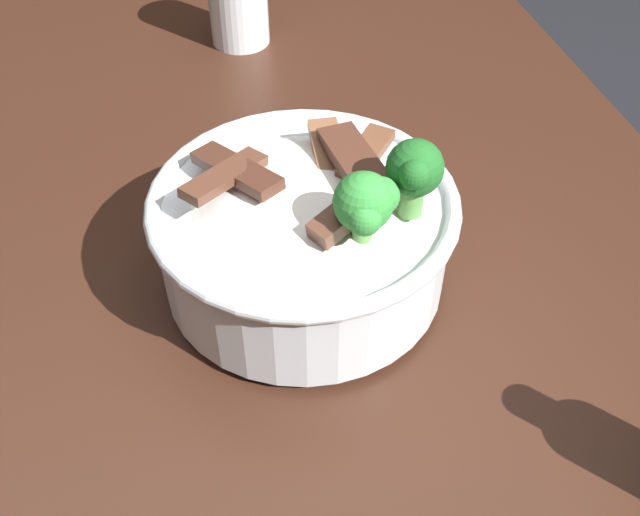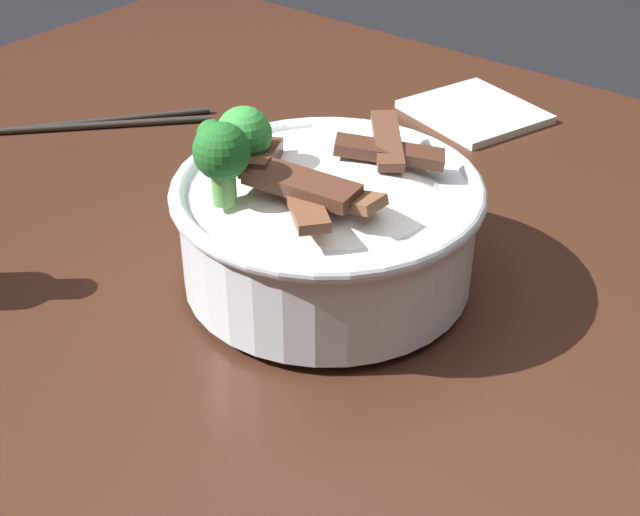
{
  "view_description": "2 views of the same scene",
  "coord_description": "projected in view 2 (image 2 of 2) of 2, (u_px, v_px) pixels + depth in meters",
  "views": [
    {
      "loc": [
        0.41,
        -0.02,
        1.19
      ],
      "look_at": [
        0.07,
        0.06,
        0.84
      ],
      "focal_mm": 41.28,
      "sensor_mm": 36.0,
      "label": 1
    },
    {
      "loc": [
        -0.32,
        0.5,
        1.16
      ],
      "look_at": [
        0.03,
        0.06,
        0.79
      ],
      "focal_mm": 50.73,
      "sensor_mm": 36.0,
      "label": 2
    }
  ],
  "objects": [
    {
      "name": "folded_napkin",
      "position": [
        474.0,
        112.0,
        0.93
      ],
      "size": [
        0.15,
        0.15,
        0.01
      ],
      "primitive_type": "cube",
      "rotation": [
        0.0,
        0.0,
        -0.32
      ],
      "color": "silver",
      "rests_on": "dining_table"
    },
    {
      "name": "chopsticks_pair",
      "position": [
        94.0,
        124.0,
        0.91
      ],
      "size": [
        0.17,
        0.19,
        0.01
      ],
      "color": "#28231E",
      "rests_on": "dining_table"
    },
    {
      "name": "dining_table",
      "position": [
        390.0,
        358.0,
        0.77
      ],
      "size": [
        1.29,
        0.84,
        0.77
      ],
      "color": "#381E14",
      "rests_on": "ground"
    },
    {
      "name": "rice_bowl",
      "position": [
        325.0,
        218.0,
        0.65
      ],
      "size": [
        0.22,
        0.22,
        0.15
      ],
      "color": "silver",
      "rests_on": "dining_table"
    }
  ]
}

